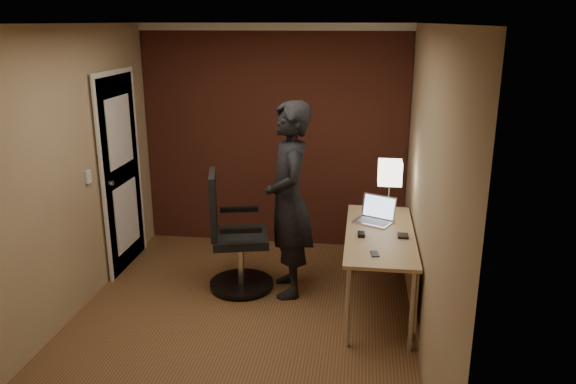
% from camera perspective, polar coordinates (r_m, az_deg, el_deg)
% --- Properties ---
extents(room, '(4.00, 4.00, 4.00)m').
position_cam_1_polar(room, '(6.00, -4.65, 5.89)').
color(room, brown).
rests_on(room, ground).
extents(desk, '(0.60, 1.50, 0.73)m').
position_cam_1_polar(desk, '(5.07, 10.10, -5.48)').
color(desk, tan).
rests_on(desk, ground).
extents(desk_lamp, '(0.22, 0.22, 0.54)m').
position_cam_1_polar(desk_lamp, '(5.36, 10.31, 1.89)').
color(desk_lamp, silver).
rests_on(desk_lamp, desk).
extents(laptop, '(0.41, 0.38, 0.23)m').
position_cam_1_polar(laptop, '(5.28, 8.91, -2.29)').
color(laptop, silver).
rests_on(laptop, desk).
extents(mouse, '(0.07, 0.10, 0.03)m').
position_cam_1_polar(mouse, '(4.92, 7.44, -4.28)').
color(mouse, black).
rests_on(mouse, desk).
extents(phone, '(0.08, 0.12, 0.01)m').
position_cam_1_polar(phone, '(4.56, 8.80, -6.23)').
color(phone, black).
rests_on(phone, desk).
extents(wallet, '(0.09, 0.11, 0.02)m').
position_cam_1_polar(wallet, '(4.96, 11.59, -4.39)').
color(wallet, black).
rests_on(wallet, desk).
extents(office_chair, '(0.64, 0.71, 1.15)m').
position_cam_1_polar(office_chair, '(5.42, -5.63, -4.85)').
color(office_chair, black).
rests_on(office_chair, ground).
extents(person, '(0.59, 0.76, 1.85)m').
position_cam_1_polar(person, '(5.20, 0.10, -0.87)').
color(person, black).
rests_on(person, ground).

